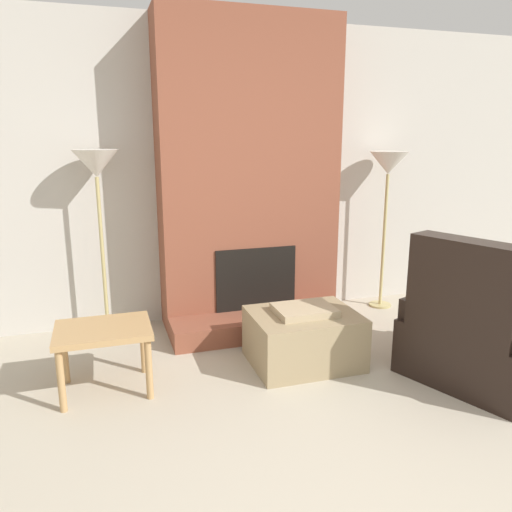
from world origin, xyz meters
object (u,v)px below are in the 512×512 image
ottoman (304,337)px  floor_lamp_left (97,173)px  armchair (476,340)px  floor_lamp_right (388,170)px  side_table (104,337)px

ottoman → floor_lamp_left: size_ratio=0.50×
ottoman → armchair: size_ratio=0.69×
floor_lamp_left → floor_lamp_right: bearing=0.0°
armchair → floor_lamp_left: floor_lamp_left is taller
floor_lamp_right → armchair: bearing=-97.6°
ottoman → armchair: (1.01, -0.59, 0.09)m
armchair → side_table: size_ratio=1.85×
ottoman → side_table: size_ratio=1.27×
side_table → floor_lamp_right: 2.93m
side_table → floor_lamp_right: bearing=19.8°
side_table → ottoman: bearing=-0.4°
floor_lamp_right → side_table: bearing=-160.2°
ottoman → armchair: bearing=-30.2°
floor_lamp_left → floor_lamp_right: floor_lamp_left is taller
armchair → floor_lamp_left: (-2.37, 1.54, 1.06)m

